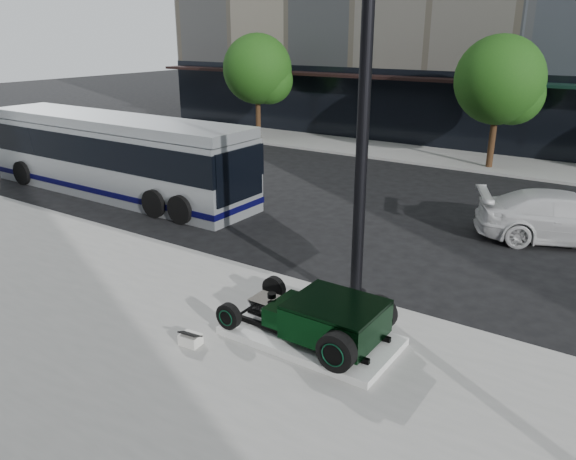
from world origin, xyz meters
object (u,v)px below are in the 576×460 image
Objects in this scene: lamppost at (363,125)px; transit_bus at (115,155)px; white_sedan at (566,218)px; hot_rod at (326,318)px.

lamppost is 12.61m from transit_bus.
lamppost reaches higher than white_sedan.
hot_rod is 3.99m from lamppost.
transit_bus reaches higher than white_sedan.
lamppost is at bearing -15.05° from transit_bus.
lamppost is (-0.41, 2.06, 3.40)m from hot_rod.
lamppost is 1.70× the size of white_sedan.
hot_rod is 0.64× the size of white_sedan.
white_sedan is at bearing 65.80° from lamppost.
lamppost is 0.71× the size of transit_bus.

